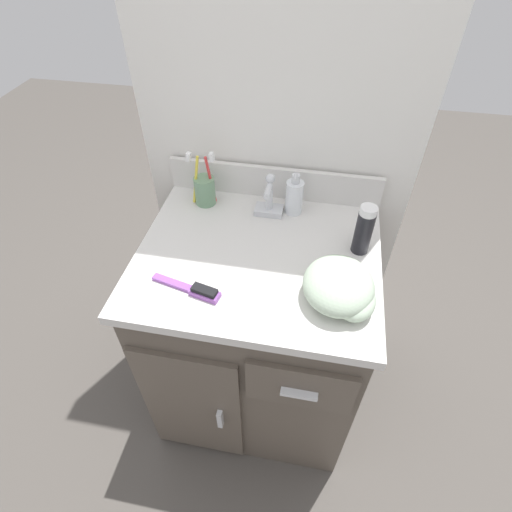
{
  "coord_description": "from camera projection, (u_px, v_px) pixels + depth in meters",
  "views": [
    {
      "loc": [
        0.15,
        -0.82,
        1.61
      ],
      "look_at": [
        0.0,
        -0.03,
        0.82
      ],
      "focal_mm": 28.0,
      "sensor_mm": 36.0,
      "label": 1
    }
  ],
  "objects": [
    {
      "name": "hand_towel",
      "position": [
        342.0,
        288.0,
        1.01
      ],
      "size": [
        0.19,
        0.2,
        0.09
      ],
      "color": "#A8BCA3",
      "rests_on": "vanity"
    },
    {
      "name": "toothbrush_cup",
      "position": [
        205.0,
        189.0,
        1.3
      ],
      "size": [
        0.08,
        0.07,
        0.19
      ],
      "color": "gray",
      "rests_on": "vanity"
    },
    {
      "name": "shaving_cream_can",
      "position": [
        364.0,
        230.0,
        1.11
      ],
      "size": [
        0.05,
        0.05,
        0.16
      ],
      "color": "black",
      "rests_on": "vanity"
    },
    {
      "name": "vanity",
      "position": [
        257.0,
        332.0,
        1.42
      ],
      "size": [
        0.7,
        0.61,
        0.8
      ],
      "color": "brown",
      "rests_on": "ground_plane"
    },
    {
      "name": "backsplash",
      "position": [
        274.0,
        182.0,
        1.32
      ],
      "size": [
        0.7,
        0.02,
        0.11
      ],
      "color": "silver",
      "rests_on": "vanity"
    },
    {
      "name": "soap_dispenser",
      "position": [
        294.0,
        196.0,
        1.26
      ],
      "size": [
        0.06,
        0.06,
        0.14
      ],
      "color": "white",
      "rests_on": "vanity"
    },
    {
      "name": "sink_faucet",
      "position": [
        269.0,
        201.0,
        1.26
      ],
      "size": [
        0.09,
        0.09,
        0.14
      ],
      "color": "silver",
      "rests_on": "vanity"
    },
    {
      "name": "ground_plane",
      "position": [
        257.0,
        387.0,
        1.72
      ],
      "size": [
        6.0,
        6.0,
        0.0
      ],
      "primitive_type": "plane",
      "color": "#4C4742"
    },
    {
      "name": "wall_back",
      "position": [
        279.0,
        103.0,
        1.19
      ],
      "size": [
        0.88,
        0.08,
        2.2
      ],
      "primitive_type": "cube",
      "color": "silver",
      "rests_on": "ground_plane"
    },
    {
      "name": "hairbrush",
      "position": [
        195.0,
        290.0,
        1.04
      ],
      "size": [
        0.2,
        0.07,
        0.03
      ],
      "rotation": [
        0.0,
        0.0,
        -0.23
      ],
      "color": "purple",
      "rests_on": "vanity"
    }
  ]
}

